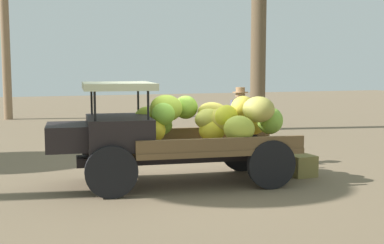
% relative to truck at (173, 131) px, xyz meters
% --- Properties ---
extents(ground_plane, '(60.00, 60.00, 0.00)m').
position_rel_truck_xyz_m(ground_plane, '(-0.01, -0.23, -0.98)').
color(ground_plane, '#746048').
extents(truck, '(4.58, 2.16, 1.88)m').
position_rel_truck_xyz_m(truck, '(0.00, 0.00, 0.00)').
color(truck, black).
rests_on(truck, ground).
extents(farmer, '(0.54, 0.50, 1.71)m').
position_rel_truck_xyz_m(farmer, '(-1.95, -1.23, -0.00)').
color(farmer, olive).
rests_on(farmer, ground).
extents(wooden_crate, '(0.49, 0.51, 0.42)m').
position_rel_truck_xyz_m(wooden_crate, '(-2.58, 0.27, -0.77)').
color(wooden_crate, olive).
rests_on(wooden_crate, ground).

